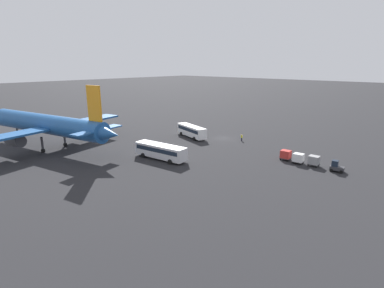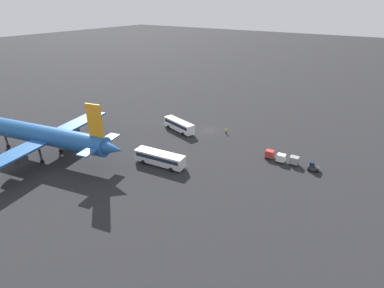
# 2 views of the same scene
# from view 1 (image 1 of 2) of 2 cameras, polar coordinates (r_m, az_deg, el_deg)

# --- Properties ---
(ground_plane) EXTENTS (600.00, 600.00, 0.00)m
(ground_plane) POSITION_cam_1_polar(r_m,az_deg,el_deg) (80.55, 5.98, 1.10)
(ground_plane) COLOR #232326
(airplane) EXTENTS (43.89, 37.88, 15.24)m
(airplane) POSITION_cam_1_polar(r_m,az_deg,el_deg) (76.51, -25.69, 3.32)
(airplane) COLOR #1E5193
(airplane) RESTS_ON ground
(shuttle_bus_near) EXTENTS (11.19, 5.44, 3.15)m
(shuttle_bus_near) POSITION_cam_1_polar(r_m,az_deg,el_deg) (80.75, -0.08, 2.60)
(shuttle_bus_near) COLOR white
(shuttle_bus_near) RESTS_ON ground
(shuttle_bus_far) EXTENTS (12.24, 4.24, 3.11)m
(shuttle_bus_far) POSITION_cam_1_polar(r_m,az_deg,el_deg) (62.63, -6.01, -1.23)
(shuttle_bus_far) COLOR silver
(shuttle_bus_far) RESTS_ON ground
(baggage_tug) EXTENTS (2.57, 1.94, 2.10)m
(baggage_tug) POSITION_cam_1_polar(r_m,az_deg,el_deg) (61.56, 25.79, -3.90)
(baggage_tug) COLOR #333338
(baggage_tug) RESTS_ON ground
(worker_person) EXTENTS (0.38, 0.38, 1.74)m
(worker_person) POSITION_cam_1_polar(r_m,az_deg,el_deg) (78.18, 9.44, 1.20)
(worker_person) COLOR #1E1E2D
(worker_person) RESTS_ON ground
(cargo_cart_grey) EXTENTS (2.07, 1.77, 2.06)m
(cargo_cart_grey) POSITION_cam_1_polar(r_m,az_deg,el_deg) (62.86, 22.20, -2.89)
(cargo_cart_grey) COLOR #38383D
(cargo_cart_grey) RESTS_ON ground
(cargo_cart_white) EXTENTS (2.07, 1.77, 2.06)m
(cargo_cart_white) POSITION_cam_1_polar(r_m,az_deg,el_deg) (63.34, 19.60, -2.50)
(cargo_cart_white) COLOR #38383D
(cargo_cart_white) RESTS_ON ground
(cargo_cart_red) EXTENTS (2.07, 1.77, 2.06)m
(cargo_cart_red) POSITION_cam_1_polar(r_m,az_deg,el_deg) (64.82, 17.42, -1.92)
(cargo_cart_red) COLOR #38383D
(cargo_cart_red) RESTS_ON ground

